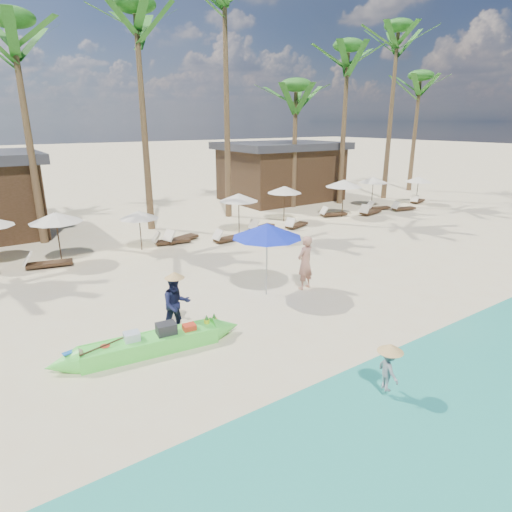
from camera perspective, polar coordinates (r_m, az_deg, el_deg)
ground at (r=12.21m, az=1.07°, el=-10.80°), size 240.00×240.00×0.00m
wet_sand_strip at (r=9.30m, az=20.71°, el=-22.27°), size 240.00×4.50×0.01m
green_canoe at (r=11.74m, az=-13.89°, el=-11.25°), size 5.63×1.16×0.72m
tourist at (r=15.33m, az=6.56°, el=-0.90°), size 0.79×0.60×1.96m
vendor_green at (r=12.31m, az=-10.58°, el=-6.39°), size 0.89×0.73×1.73m
vendor_yellow at (r=9.95m, az=17.24°, el=-14.26°), size 0.54×0.72×1.00m
blue_umbrella at (r=14.31m, az=1.47°, el=3.42°), size 2.37×2.37×2.55m
resort_parasol_5 at (r=19.63m, az=-25.17°, el=4.70°), size 2.15×2.15×2.21m
lounger_5_left at (r=19.70m, az=-26.23°, el=-0.80°), size 1.94×0.94×0.63m
resort_parasol_6 at (r=20.43m, az=-15.33°, el=5.32°), size 1.82×1.82×1.88m
lounger_6_left at (r=21.45m, az=-11.44°, el=2.07°), size 1.87×0.84×0.61m
lounger_6_right at (r=21.75m, az=-10.18°, el=2.39°), size 2.01×1.15×0.65m
resort_parasol_7 at (r=22.88m, az=-2.32°, el=7.82°), size 2.09×2.09×2.15m
lounger_7_left at (r=21.58m, az=-3.74°, el=2.48°), size 1.88×0.73×0.62m
lounger_7_right at (r=23.79m, az=0.61°, el=3.93°), size 1.88×1.07×0.61m
resort_parasol_8 at (r=25.71m, az=3.81°, el=8.83°), size 2.07×2.07×2.13m
lounger_8_left at (r=24.45m, az=5.31°, el=4.20°), size 1.80×1.05×0.58m
resort_parasol_9 at (r=27.49m, az=11.64°, el=9.48°), size 2.28×2.28×2.35m
lounger_9_left at (r=27.71m, az=10.12°, el=5.60°), size 1.83×0.96×0.60m
lounger_9_right at (r=28.82m, az=14.92°, el=5.77°), size 1.99×0.96×0.65m
resort_parasol_10 at (r=31.40m, az=15.38°, el=9.78°), size 2.04×2.04×2.11m
lounger_10_left at (r=30.51m, az=15.88°, el=6.28°), size 1.78×0.95×0.58m
lounger_10_right at (r=30.78m, az=18.94°, el=6.10°), size 1.81×0.86×0.59m
resort_parasol_11 at (r=33.50m, az=20.86°, el=9.54°), size 1.93×1.93×1.99m
lounger_11_left at (r=34.10m, az=20.71°, el=6.94°), size 1.77×0.96×0.58m
palm_3 at (r=23.37m, az=-29.37°, el=22.30°), size 2.08×2.08×10.52m
palm_4 at (r=24.53m, az=-15.49°, el=25.52°), size 2.08×2.08×11.70m
palm_5 at (r=27.35m, az=-4.15°, el=28.06°), size 2.08×2.08×13.60m
palm_6 at (r=30.12m, az=5.32°, el=19.84°), size 2.08×2.08×8.51m
palm_7 at (r=32.15m, az=12.04°, el=22.88°), size 2.08×2.08×11.08m
palm_8 at (r=35.40m, az=18.16°, el=23.84°), size 2.08×2.08×12.70m
palm_9 at (r=40.17m, az=20.92°, el=19.67°), size 2.08×2.08×9.82m
pavilion_east at (r=33.34m, az=3.34°, el=11.29°), size 8.80×6.60×4.30m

